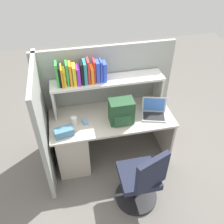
# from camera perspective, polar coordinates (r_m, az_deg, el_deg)

# --- Properties ---
(ground_plane) EXTENTS (8.00, 8.00, 0.00)m
(ground_plane) POSITION_cam_1_polar(r_m,az_deg,el_deg) (3.70, -0.16, -9.74)
(ground_plane) COLOR slate
(desk) EXTENTS (1.60, 0.70, 0.73)m
(desk) POSITION_cam_1_polar(r_m,az_deg,el_deg) (3.37, -6.70, -6.22)
(desk) COLOR beige
(desk) RESTS_ON ground_plane
(cubicle_partition_rear) EXTENTS (1.84, 0.05, 1.55)m
(cubicle_partition_rear) POSITION_cam_1_polar(r_m,az_deg,el_deg) (3.45, -1.50, 3.47)
(cubicle_partition_rear) COLOR #939991
(cubicle_partition_rear) RESTS_ON ground_plane
(cubicle_partition_left) EXTENTS (0.05, 1.06, 1.55)m
(cubicle_partition_left) POSITION_cam_1_polar(r_m,az_deg,el_deg) (3.10, -15.58, -3.16)
(cubicle_partition_left) COLOR #939991
(cubicle_partition_left) RESTS_ON ground_plane
(overhead_hutch) EXTENTS (1.44, 0.28, 0.45)m
(overhead_hutch) POSITION_cam_1_polar(r_m,az_deg,el_deg) (3.13, -0.96, 6.13)
(overhead_hutch) COLOR beige
(overhead_hutch) RESTS_ON desk
(reference_books_on_shelf) EXTENTS (0.60, 0.19, 0.30)m
(reference_books_on_shelf) POSITION_cam_1_polar(r_m,az_deg,el_deg) (2.98, -7.23, 9.01)
(reference_books_on_shelf) COLOR green
(reference_books_on_shelf) RESTS_ON overhead_hutch
(laptop) EXTENTS (0.37, 0.34, 0.22)m
(laptop) POSITION_cam_1_polar(r_m,az_deg,el_deg) (3.23, 9.75, 0.02)
(laptop) COLOR #B7BABF
(laptop) RESTS_ON desk
(backpack) EXTENTS (0.30, 0.22, 0.32)m
(backpack) POSITION_cam_1_polar(r_m,az_deg,el_deg) (3.03, 2.23, 0.08)
(backpack) COLOR #264C2D
(backpack) RESTS_ON desk
(computer_mouse) EXTENTS (0.07, 0.11, 0.03)m
(computer_mouse) POSITION_cam_1_polar(r_m,az_deg,el_deg) (3.11, -6.33, -2.28)
(computer_mouse) COLOR #7299C6
(computer_mouse) RESTS_ON desk
(paper_cup) EXTENTS (0.08, 0.08, 0.11)m
(paper_cup) POSITION_cam_1_polar(r_m,az_deg,el_deg) (3.08, -8.88, -2.04)
(paper_cup) COLOR white
(paper_cup) RESTS_ON desk
(tissue_box) EXTENTS (0.24, 0.16, 0.10)m
(tissue_box) POSITION_cam_1_polar(r_m,az_deg,el_deg) (2.96, -11.18, -4.61)
(tissue_box) COLOR teal
(tissue_box) RESTS_ON desk
(office_chair) EXTENTS (0.53, 0.55, 0.93)m
(office_chair) POSITION_cam_1_polar(r_m,az_deg,el_deg) (2.94, 6.80, -15.85)
(office_chair) COLOR black
(office_chair) RESTS_ON ground_plane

